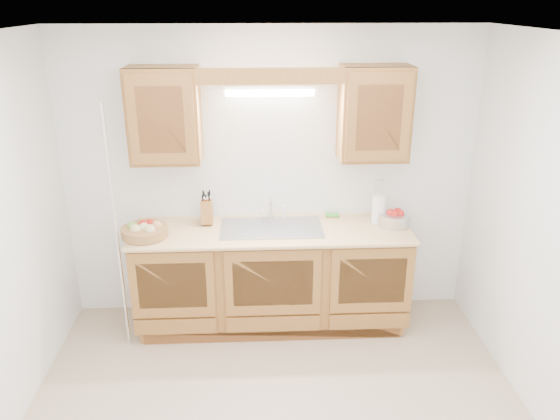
{
  "coord_description": "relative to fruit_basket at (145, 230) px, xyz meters",
  "views": [
    {
      "loc": [
        -0.13,
        -2.95,
        2.69
      ],
      "look_at": [
        0.05,
        0.85,
        1.2
      ],
      "focal_mm": 35.0,
      "sensor_mm": 36.0,
      "label": 1
    }
  ],
  "objects": [
    {
      "name": "upper_cabinet_left",
      "position": [
        0.19,
        0.24,
        0.87
      ],
      "size": [
        0.55,
        0.33,
        0.75
      ],
      "primitive_type": "cube",
      "color": "#A3672F",
      "rests_on": "room"
    },
    {
      "name": "sponge",
      "position": [
        1.56,
        0.35,
        -0.04
      ],
      "size": [
        0.12,
        0.08,
        0.02
      ],
      "rotation": [
        0.0,
        0.0,
        -0.11
      ],
      "color": "#CC333F",
      "rests_on": "countertop"
    },
    {
      "name": "orange_canister",
      "position": [
        0.48,
        0.26,
        0.07
      ],
      "size": [
        0.09,
        0.09,
        0.24
      ],
      "rotation": [
        0.0,
        0.0,
        0.19
      ],
      "color": "#D1400B",
      "rests_on": "countertop"
    },
    {
      "name": "sink",
      "position": [
        1.02,
        0.11,
        -0.12
      ],
      "size": [
        0.84,
        0.46,
        0.36
      ],
      "color": "#9E9EA3",
      "rests_on": "countertop"
    },
    {
      "name": "fruit_basket",
      "position": [
        0.0,
        0.0,
        0.0
      ],
      "size": [
        0.43,
        0.43,
        0.12
      ],
      "rotation": [
        0.0,
        0.0,
        0.19
      ],
      "color": "#A67743",
      "rests_on": "countertop"
    },
    {
      "name": "knife_block",
      "position": [
        0.48,
        0.25,
        0.05
      ],
      "size": [
        0.11,
        0.17,
        0.29
      ],
      "rotation": [
        0.0,
        0.0,
        0.04
      ],
      "color": "#A3672F",
      "rests_on": "countertop"
    },
    {
      "name": "room",
      "position": [
        1.02,
        -1.09,
        0.3
      ],
      "size": [
        3.52,
        3.5,
        2.5
      ],
      "color": "tan",
      "rests_on": "ground"
    },
    {
      "name": "wire_shelf_pole",
      "position": [
        -0.18,
        -0.16,
        0.05
      ],
      "size": [
        0.03,
        0.03,
        2.0
      ],
      "primitive_type": "cylinder",
      "color": "silver",
      "rests_on": "ground"
    },
    {
      "name": "fluorescent_fixture",
      "position": [
        1.02,
        0.32,
        1.05
      ],
      "size": [
        0.76,
        0.08,
        0.08
      ],
      "color": "white",
      "rests_on": "room"
    },
    {
      "name": "soap_bottle",
      "position": [
        0.48,
        0.29,
        0.05
      ],
      "size": [
        0.09,
        0.1,
        0.19
      ],
      "primitive_type": "imported",
      "rotation": [
        0.0,
        0.0,
        0.09
      ],
      "color": "#236AB1",
      "rests_on": "countertop"
    },
    {
      "name": "apple_bowl",
      "position": [
        2.05,
        0.13,
        0.01
      ],
      "size": [
        0.36,
        0.36,
        0.14
      ],
      "rotation": [
        0.0,
        0.0,
        -0.35
      ],
      "color": "silver",
      "rests_on": "countertop"
    },
    {
      "name": "valance",
      "position": [
        1.02,
        0.1,
        1.19
      ],
      "size": [
        2.2,
        0.05,
        0.12
      ],
      "primitive_type": "cube",
      "color": "#A3672F",
      "rests_on": "room"
    },
    {
      "name": "base_cabinets",
      "position": [
        1.02,
        0.11,
        -0.51
      ],
      "size": [
        2.2,
        0.6,
        0.86
      ],
      "primitive_type": "cube",
      "color": "#A3672F",
      "rests_on": "ground"
    },
    {
      "name": "paper_towel",
      "position": [
        1.93,
        0.19,
        0.07
      ],
      "size": [
        0.15,
        0.15,
        0.29
      ],
      "rotation": [
        0.0,
        0.0,
        0.4
      ],
      "color": "silver",
      "rests_on": "countertop"
    },
    {
      "name": "upper_cabinet_right",
      "position": [
        1.85,
        0.24,
        0.87
      ],
      "size": [
        0.55,
        0.33,
        0.75
      ],
      "primitive_type": "cube",
      "color": "#A3672F",
      "rests_on": "room"
    },
    {
      "name": "outlet_plate",
      "position": [
        1.97,
        0.4,
        0.2
      ],
      "size": [
        0.08,
        0.01,
        0.12
      ],
      "primitive_type": "cube",
      "color": "white",
      "rests_on": "room"
    },
    {
      "name": "countertop",
      "position": [
        1.02,
        0.09,
        -0.07
      ],
      "size": [
        2.3,
        0.63,
        0.04
      ],
      "primitive_type": "cube",
      "color": "tan",
      "rests_on": "base_cabinets"
    }
  ]
}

